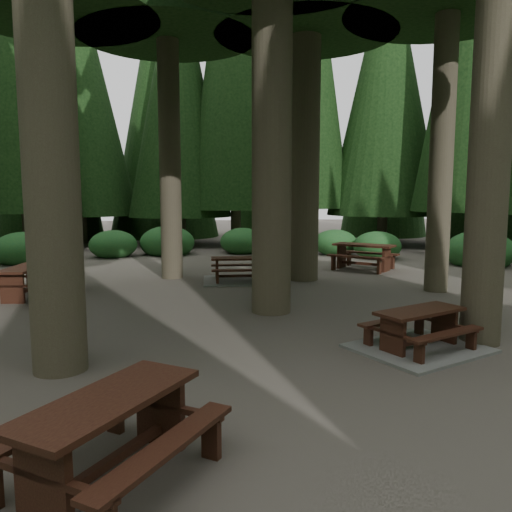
{
  "coord_description": "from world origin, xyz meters",
  "views": [
    {
      "loc": [
        -0.88,
        -10.29,
        2.53
      ],
      "look_at": [
        0.6,
        1.22,
        1.1
      ],
      "focal_mm": 35.0,
      "sensor_mm": 36.0,
      "label": 1
    }
  ],
  "objects": [
    {
      "name": "shrub_ring",
      "position": [
        0.7,
        0.75,
        0.4
      ],
      "size": [
        23.86,
        24.64,
        1.49
      ],
      "color": "#22632E",
      "rests_on": "ground"
    },
    {
      "name": "ground",
      "position": [
        0.0,
        0.0,
        0.0
      ],
      "size": [
        80.0,
        80.0,
        0.0
      ],
      "primitive_type": "plane",
      "color": "#4C433D",
      "rests_on": "ground"
    },
    {
      "name": "picnic_table_e",
      "position": [
        -1.63,
        -5.99,
        0.52
      ],
      "size": [
        2.2,
        2.3,
        0.78
      ],
      "rotation": [
        0.0,
        0.0,
        0.98
      ],
      "color": "#33140F",
      "rests_on": "ground"
    },
    {
      "name": "picnic_table_b",
      "position": [
        -4.99,
        2.48,
        0.51
      ],
      "size": [
        1.61,
        1.91,
        0.77
      ],
      "rotation": [
        0.0,
        0.0,
        1.47
      ],
      "color": "#33140F",
      "rests_on": "ground"
    },
    {
      "name": "picnic_table_a",
      "position": [
        2.78,
        -2.77,
        0.22
      ],
      "size": [
        2.51,
        2.34,
        0.68
      ],
      "rotation": [
        0.0,
        0.0,
        0.43
      ],
      "color": "gray",
      "rests_on": "ground"
    },
    {
      "name": "picnic_table_c",
      "position": [
        0.48,
        4.1,
        0.23
      ],
      "size": [
        2.15,
        1.8,
        0.71
      ],
      "rotation": [
        0.0,
        0.0,
        -0.03
      ],
      "color": "gray",
      "rests_on": "ground"
    },
    {
      "name": "picnic_table_d",
      "position": [
        4.89,
        5.91,
        0.57
      ],
      "size": [
        2.56,
        2.52,
        0.87
      ],
      "rotation": [
        0.0,
        0.0,
        -0.71
      ],
      "color": "#33140F",
      "rests_on": "ground"
    }
  ]
}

